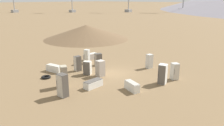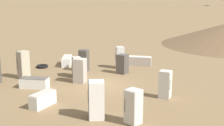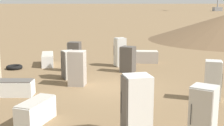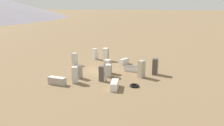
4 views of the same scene
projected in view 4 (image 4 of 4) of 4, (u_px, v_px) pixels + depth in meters
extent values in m
plane|color=brown|center=(98.00, 71.00, 27.23)|extent=(1000.00, 1000.00, 0.00)
cube|color=white|center=(131.00, 69.00, 27.02)|extent=(0.75, 1.78, 0.62)
cube|color=#56514C|center=(131.00, 66.00, 26.93)|extent=(0.72, 1.71, 0.04)
cube|color=#4C4742|center=(78.00, 72.00, 24.36)|extent=(0.91, 0.93, 1.43)
cube|color=gray|center=(80.00, 72.00, 24.11)|extent=(0.59, 0.31, 1.37)
cylinder|color=#2D2D2D|center=(79.00, 72.00, 23.91)|extent=(0.02, 0.02, 0.50)
cube|color=beige|center=(108.00, 71.00, 24.81)|extent=(0.92, 0.82, 1.42)
cube|color=#56514C|center=(111.00, 70.00, 24.84)|extent=(0.68, 0.33, 1.37)
cylinder|color=#2D2D2D|center=(112.00, 71.00, 24.57)|extent=(0.02, 0.02, 0.50)
cube|color=white|center=(124.00, 62.00, 30.29)|extent=(1.68, 1.09, 0.73)
cube|color=#BCB7AD|center=(124.00, 59.00, 30.19)|extent=(1.61, 1.04, 0.04)
cube|color=silver|center=(75.00, 75.00, 22.77)|extent=(0.75, 0.74, 1.73)
cube|color=silver|center=(78.00, 75.00, 22.79)|extent=(0.53, 0.25, 1.66)
cylinder|color=#2D2D2D|center=(78.00, 75.00, 22.57)|extent=(0.02, 0.02, 0.60)
cube|color=#A89E93|center=(57.00, 81.00, 22.36)|extent=(0.74, 1.93, 0.74)
cube|color=silver|center=(57.00, 77.00, 22.27)|extent=(0.71, 1.86, 0.04)
cube|color=white|center=(106.00, 54.00, 32.15)|extent=(0.84, 0.86, 1.86)
cube|color=#56514C|center=(108.00, 54.00, 32.11)|extent=(0.66, 0.18, 1.79)
cylinder|color=#2D2D2D|center=(108.00, 54.00, 31.85)|extent=(0.02, 0.02, 0.65)
cube|color=#4C4742|center=(103.00, 74.00, 23.27)|extent=(0.67, 0.74, 1.66)
cube|color=#BCB7AD|center=(105.00, 74.00, 23.11)|extent=(0.54, 0.14, 1.59)
cylinder|color=#2D2D2D|center=(105.00, 74.00, 22.91)|extent=(0.02, 0.02, 0.58)
cube|color=silver|center=(95.00, 54.00, 33.00)|extent=(0.87, 0.88, 1.64)
cube|color=#BCB7AD|center=(97.00, 54.00, 33.20)|extent=(0.38, 0.55, 1.57)
cylinder|color=#2D2D2D|center=(98.00, 53.00, 33.02)|extent=(0.02, 0.02, 0.57)
cube|color=#A89E93|center=(108.00, 66.00, 26.17)|extent=(0.79, 0.84, 1.63)
cube|color=beige|center=(106.00, 67.00, 25.84)|extent=(0.14, 0.72, 1.56)
cylinder|color=#2D2D2D|center=(104.00, 66.00, 25.91)|extent=(0.02, 0.02, 0.57)
cube|color=#B2A88E|center=(141.00, 69.00, 24.48)|extent=(0.87, 0.82, 1.94)
cube|color=gray|center=(143.00, 68.00, 24.73)|extent=(0.29, 0.49, 1.86)
cylinder|color=#2D2D2D|center=(145.00, 68.00, 24.59)|extent=(0.02, 0.02, 0.68)
cube|color=white|center=(115.00, 85.00, 21.28)|extent=(2.01, 1.00, 0.70)
cube|color=beige|center=(115.00, 81.00, 21.18)|extent=(1.93, 0.96, 0.04)
cube|color=#4C4742|center=(155.00, 67.00, 25.58)|extent=(0.78, 0.60, 1.90)
cube|color=#BCB7AD|center=(158.00, 67.00, 25.49)|extent=(0.75, 0.04, 1.83)
cylinder|color=#2D2D2D|center=(158.00, 67.00, 25.21)|extent=(0.02, 0.02, 0.67)
cube|color=silver|center=(75.00, 59.00, 29.94)|extent=(0.74, 0.75, 1.61)
cube|color=silver|center=(73.00, 59.00, 30.11)|extent=(0.56, 0.20, 1.54)
cylinder|color=#2D2D2D|center=(74.00, 58.00, 30.28)|extent=(0.02, 0.02, 0.56)
torus|color=black|center=(134.00, 86.00, 21.82)|extent=(0.94, 0.94, 0.22)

